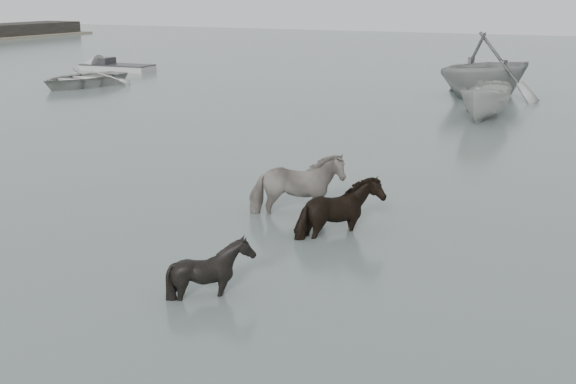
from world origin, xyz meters
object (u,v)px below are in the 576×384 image
at_px(pony_dark, 341,198).
at_px(rowboat_lead, 82,76).
at_px(pony_pinto, 296,177).
at_px(pony_black, 211,258).

distance_m(pony_dark, rowboat_lead, 24.78).
height_order(pony_pinto, rowboat_lead, pony_pinto).
bearing_deg(rowboat_lead, pony_pinto, -30.81).
relative_size(pony_pinto, pony_dark, 1.31).
height_order(pony_dark, pony_black, pony_dark).
xyz_separation_m(pony_pinto, pony_black, (0.51, -4.25, -0.22)).
relative_size(pony_dark, pony_black, 1.23).
xyz_separation_m(pony_dark, pony_black, (-0.78, -3.45, -0.14)).
bearing_deg(pony_pinto, pony_dark, -149.55).
bearing_deg(pony_dark, rowboat_lead, 59.63).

